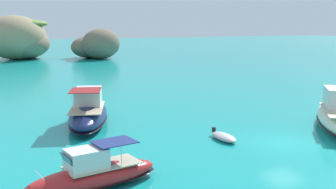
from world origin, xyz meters
TOP-DOWN VIEW (x-y plane):
  - ground_plane at (0.00, 0.00)m, footprint 400.00×400.00m
  - islet_large at (-9.54, 78.27)m, footprint 18.63×18.96m
  - islet_small at (6.47, 71.98)m, footprint 14.20×16.02m
  - motorboat_navy at (-10.61, 10.69)m, footprint 5.93×10.13m
  - motorboat_red at (-13.56, -1.99)m, footprint 7.07×3.11m
  - dinghy_tender at (-3.29, 2.29)m, footprint 1.17×2.82m

SIDE VIEW (x-z plane):
  - ground_plane at x=0.00m, z-range 0.00..0.00m
  - dinghy_tender at x=-3.29m, z-range -0.07..0.51m
  - motorboat_red at x=-13.56m, z-range -0.39..1.76m
  - motorboat_navy at x=-10.61m, z-range -0.55..2.49m
  - islet_small at x=6.47m, z-range -0.50..6.39m
  - islet_large at x=-9.54m, z-range -0.25..9.57m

